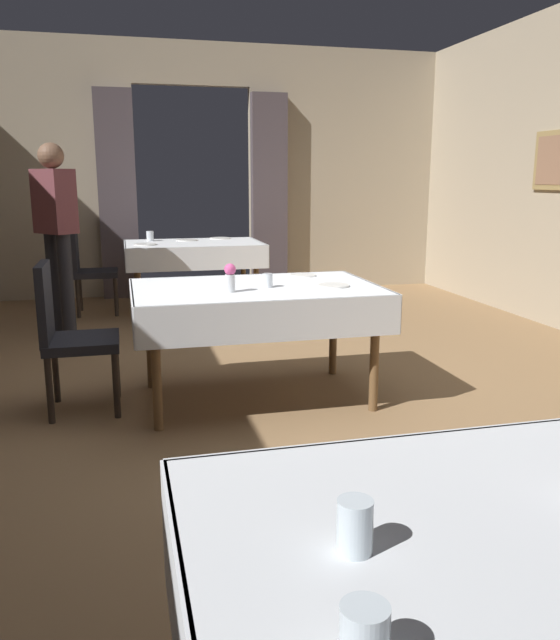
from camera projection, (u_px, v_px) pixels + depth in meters
name	position (u px, v px, depth m)	size (l,w,h in m)	color
ground	(272.00, 401.00, 4.16)	(10.08, 10.08, 0.00)	olive
wall_back	(194.00, 171.00, 7.79)	(6.40, 0.27, 3.00)	tan
dining_table_near	(484.00, 574.00, 1.29)	(1.23, 0.93, 0.75)	brown
dining_table_mid	(256.00, 299.00, 4.08)	(1.56, 1.03, 0.75)	brown
dining_table_far	(194.00, 250.00, 6.85)	(1.45, 0.97, 0.75)	brown
chair_mid_left	(67.00, 330.00, 3.88)	(0.44, 0.44, 0.93)	black
chair_far_left	(88.00, 266.00, 6.73)	(0.44, 0.44, 0.93)	black
glass_near_b	(355.00, 526.00, 1.16)	(0.07, 0.07, 0.10)	silver
glass_near_c	(364.00, 636.00, 0.89)	(0.07, 0.07, 0.09)	silver
flower_vase_mid	(230.00, 277.00, 3.82)	(0.07, 0.07, 0.17)	silver
plate_mid_b	(303.00, 275.00, 4.47)	(0.18, 0.18, 0.01)	white
plate_mid_c	(334.00, 285.00, 4.05)	(0.20, 0.20, 0.01)	white
glass_mid_d	(267.00, 281.00, 4.00)	(0.07, 0.07, 0.09)	silver
glass_far_a	(150.00, 236.00, 6.95)	(0.08, 0.08, 0.11)	silver
plate_far_b	(145.00, 244.00, 6.56)	(0.23, 0.23, 0.01)	white
plate_far_c	(220.00, 238.00, 7.22)	(0.23, 0.23, 0.01)	white
plate_far_d	(187.00, 240.00, 7.02)	(0.24, 0.24, 0.01)	white
person_waiter_by_doorway	(56.00, 225.00, 5.57)	(0.40, 0.42, 1.72)	black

